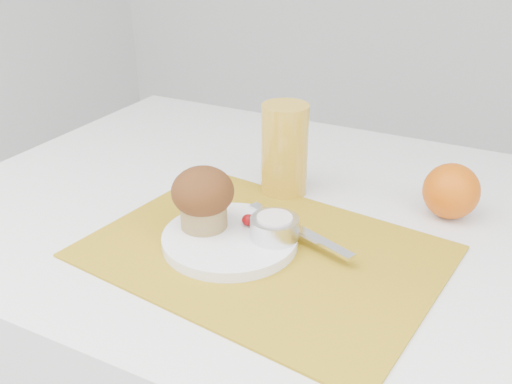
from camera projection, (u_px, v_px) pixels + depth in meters
The scene contains 10 objects.
placemat at pixel (264, 251), 0.79m from camera, with size 0.47×0.34×0.00m, color #AC8517.
plate at pixel (230, 239), 0.80m from camera, with size 0.19×0.19×0.02m, color white.
ramekin at pixel (275, 228), 0.78m from camera, with size 0.07×0.07×0.03m, color silver.
cream at pixel (275, 219), 0.78m from camera, with size 0.05×0.05×0.01m, color silver.
raspberry_near at pixel (248, 220), 0.82m from camera, with size 0.02×0.02×0.02m, color #610205.
raspberry_far at pixel (279, 223), 0.81m from camera, with size 0.02×0.02×0.02m, color #590205.
butter_knife at pixel (298, 229), 0.80m from camera, with size 0.20×0.02×0.00m, color silver.
orange at pixel (451, 191), 0.87m from camera, with size 0.09×0.09×0.09m, color #D35807.
juice_glass at pixel (285, 150), 0.93m from camera, with size 0.08×0.08×0.15m, color gold.
muffin at pixel (203, 197), 0.80m from camera, with size 0.09×0.09×0.09m.
Camera 1 is at (0.28, -0.68, 1.18)m, focal length 40.00 mm.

